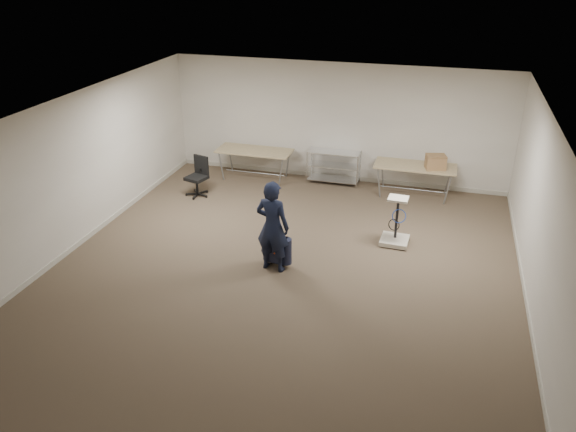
% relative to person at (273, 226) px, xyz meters
% --- Properties ---
extents(ground, '(9.00, 9.00, 0.00)m').
position_rel_person_xyz_m(ground, '(0.20, 0.01, -0.83)').
color(ground, '#46382B').
rests_on(ground, ground).
extents(room_shell, '(8.00, 9.00, 9.00)m').
position_rel_person_xyz_m(room_shell, '(0.20, 1.39, -0.78)').
color(room_shell, beige).
rests_on(room_shell, ground).
extents(folding_table_left, '(1.80, 0.75, 0.73)m').
position_rel_person_xyz_m(folding_table_left, '(-1.70, 3.96, -0.15)').
color(folding_table_left, '#927D59').
rests_on(folding_table_left, ground).
extents(folding_table_right, '(1.80, 0.75, 0.73)m').
position_rel_person_xyz_m(folding_table_right, '(2.10, 3.96, -0.15)').
color(folding_table_right, '#927D59').
rests_on(folding_table_right, ground).
extents(wire_shelf, '(1.22, 0.47, 0.80)m').
position_rel_person_xyz_m(wire_shelf, '(0.20, 4.21, -0.39)').
color(wire_shelf, silver).
rests_on(wire_shelf, ground).
extents(person, '(0.65, 0.48, 1.65)m').
position_rel_person_xyz_m(person, '(0.00, 0.00, 0.00)').
color(person, black).
rests_on(person, ground).
extents(suitcase, '(0.37, 0.25, 0.95)m').
position_rel_person_xyz_m(suitcase, '(0.04, 0.12, -0.50)').
color(suitcase, black).
rests_on(suitcase, ground).
extents(office_chair, '(0.54, 0.54, 0.90)m').
position_rel_person_xyz_m(office_chair, '(-2.61, 2.65, -0.56)').
color(office_chair, black).
rests_on(office_chair, ground).
extents(equipment_cart, '(0.54, 0.54, 0.95)m').
position_rel_person_xyz_m(equipment_cart, '(1.96, 1.53, -0.58)').
color(equipment_cart, '#F0E2CE').
rests_on(equipment_cart, ground).
extents(cardboard_box, '(0.48, 0.41, 0.31)m').
position_rel_person_xyz_m(cardboard_box, '(2.52, 3.86, 0.06)').
color(cardboard_box, olive).
rests_on(cardboard_box, folding_table_right).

